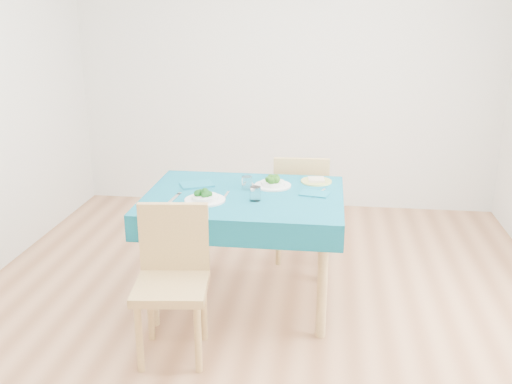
# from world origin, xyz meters

# --- Properties ---
(room_shell) EXTENTS (4.02, 4.52, 2.73)m
(room_shell) POSITION_xyz_m (0.00, 0.00, 1.35)
(room_shell) COLOR #925E3C
(room_shell) RESTS_ON ground
(table) EXTENTS (1.24, 0.94, 0.76)m
(table) POSITION_xyz_m (-0.10, 0.22, 0.38)
(table) COLOR #09536A
(table) RESTS_ON ground
(chair_near) EXTENTS (0.44, 0.48, 0.99)m
(chair_near) POSITION_xyz_m (-0.41, -0.44, 0.49)
(chair_near) COLOR tan
(chair_near) RESTS_ON ground
(chair_far) EXTENTS (0.42, 0.46, 1.01)m
(chair_far) POSITION_xyz_m (0.22, 0.99, 0.50)
(chair_far) COLOR tan
(chair_far) RESTS_ON ground
(bowl_near) EXTENTS (0.25, 0.25, 0.08)m
(bowl_near) POSITION_xyz_m (-0.32, 0.06, 0.80)
(bowl_near) COLOR white
(bowl_near) RESTS_ON table
(bowl_far) EXTENTS (0.24, 0.24, 0.07)m
(bowl_far) POSITION_xyz_m (0.06, 0.41, 0.79)
(bowl_far) COLOR white
(bowl_far) RESTS_ON table
(fork_near) EXTENTS (0.04, 0.18, 0.00)m
(fork_near) POSITION_xyz_m (-0.52, 0.09, 0.76)
(fork_near) COLOR silver
(fork_near) RESTS_ON table
(knife_near) EXTENTS (0.02, 0.20, 0.00)m
(knife_near) POSITION_xyz_m (-0.21, 0.16, 0.76)
(knife_near) COLOR silver
(knife_near) RESTS_ON table
(fork_far) EXTENTS (0.08, 0.16, 0.00)m
(fork_far) POSITION_xyz_m (-0.08, 0.42, 0.76)
(fork_far) COLOR silver
(fork_far) RESTS_ON table
(knife_far) EXTENTS (0.09, 0.20, 0.00)m
(knife_far) POSITION_xyz_m (0.36, 0.30, 0.76)
(knife_far) COLOR silver
(knife_far) RESTS_ON table
(napkin_near) EXTENTS (0.25, 0.22, 0.01)m
(napkin_near) POSITION_xyz_m (-0.44, 0.37, 0.76)
(napkin_near) COLOR #0D5E75
(napkin_near) RESTS_ON table
(napkin_far) EXTENTS (0.20, 0.16, 0.01)m
(napkin_far) POSITION_xyz_m (0.34, 0.28, 0.76)
(napkin_far) COLOR #0D5E75
(napkin_far) RESTS_ON table
(tumbler_center) EXTENTS (0.07, 0.07, 0.09)m
(tumbler_center) POSITION_xyz_m (-0.10, 0.32, 0.80)
(tumbler_center) COLOR white
(tumbler_center) RESTS_ON table
(tumbler_side) EXTENTS (0.07, 0.07, 0.09)m
(tumbler_side) POSITION_xyz_m (-0.02, 0.11, 0.80)
(tumbler_side) COLOR white
(tumbler_side) RESTS_ON table
(side_plate) EXTENTS (0.21, 0.21, 0.01)m
(side_plate) POSITION_xyz_m (0.34, 0.54, 0.76)
(side_plate) COLOR #B3BD5C
(side_plate) RESTS_ON table
(bread_slice) EXTENTS (0.12, 0.12, 0.02)m
(bread_slice) POSITION_xyz_m (0.34, 0.54, 0.78)
(bread_slice) COLOR beige
(bread_slice) RESTS_ON side_plate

